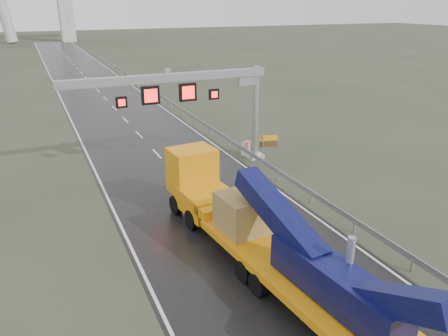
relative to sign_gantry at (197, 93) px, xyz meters
name	(u,v)px	position (x,y,z in m)	size (l,w,h in m)	color
ground	(314,322)	(-2.10, -17.99, -5.61)	(400.00, 400.00, 0.00)	#313827
road	(114,108)	(-2.10, 22.01, -5.60)	(11.00, 200.00, 0.02)	black
guardrail	(193,116)	(4.00, 12.01, -4.91)	(0.20, 140.00, 1.40)	gray
sign_gantry	(197,93)	(0.00, 0.00, 0.00)	(14.90, 1.20, 7.42)	#AAAAA5
heavy_haul_truck	(258,231)	(-2.19, -13.45, -3.85)	(4.66, 19.52, 4.55)	orange
exit_sign_pair	(268,144)	(5.00, -1.78, -3.97)	(1.35, 0.38, 2.35)	#979BA0
striped_barrier	(246,148)	(4.45, 0.89, -5.05)	(0.67, 0.36, 1.13)	red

